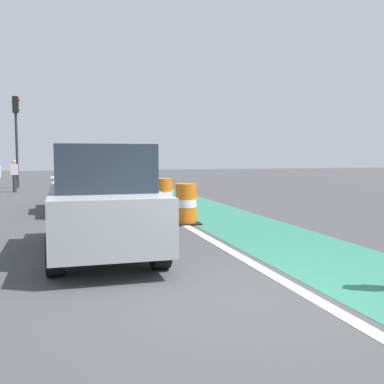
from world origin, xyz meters
TOP-DOWN VIEW (x-y plane):
  - ground_plane at (0.00, 0.00)m, footprint 100.00×100.00m
  - bike_lane_strip at (2.40, 12.00)m, footprint 2.50×80.00m
  - lane_divider_stripe at (0.90, 12.00)m, footprint 0.20×80.00m
  - parked_suv_nearest at (-1.51, 3.28)m, footprint 1.92×4.60m
  - parked_sedan_second at (-1.61, 10.07)m, footprint 2.05×4.17m
  - traffic_barrel_front at (0.99, 6.38)m, footprint 0.73×0.73m
  - traffic_barrel_mid at (0.99, 9.14)m, footprint 0.73×0.73m
  - traffic_barrel_back at (0.89, 13.40)m, footprint 0.73×0.73m
  - traffic_barrel_far at (0.96, 17.87)m, footprint 0.73×0.73m
  - traffic_light_corner at (-4.59, 21.95)m, footprint 0.41×0.32m
  - pedestrian_crossing at (-4.47, 18.71)m, footprint 0.34×0.20m

SIDE VIEW (x-z plane):
  - ground_plane at x=0.00m, z-range 0.00..0.00m
  - bike_lane_strip at x=2.40m, z-range 0.00..0.01m
  - lane_divider_stripe at x=0.90m, z-range 0.00..0.01m
  - traffic_barrel_front at x=0.99m, z-range -0.01..1.08m
  - traffic_barrel_mid at x=0.99m, z-range -0.01..1.08m
  - traffic_barrel_back at x=0.89m, z-range -0.01..1.08m
  - traffic_barrel_far at x=0.96m, z-range -0.01..1.08m
  - parked_sedan_second at x=-1.61m, z-range -0.02..1.68m
  - pedestrian_crossing at x=-4.47m, z-range 0.06..1.67m
  - parked_suv_nearest at x=-1.51m, z-range 0.02..2.06m
  - traffic_light_corner at x=-4.59m, z-range 0.95..6.05m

